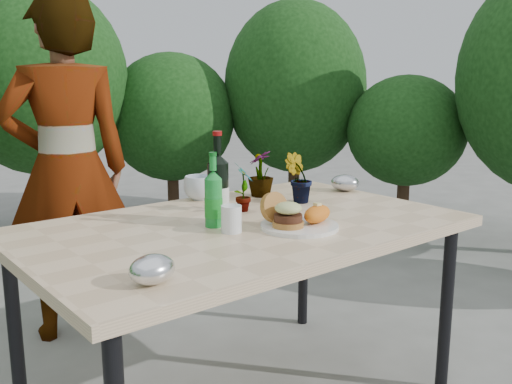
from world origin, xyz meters
TOP-DOWN VIEW (x-y plane):
  - patio_table at (0.00, 0.00)m, footprint 1.60×1.00m
  - shrub_hedge at (0.09, 1.56)m, footprint 6.91×5.05m
  - dinner_plate at (0.11, -0.19)m, footprint 0.28×0.28m
  - burger_stack at (0.06, -0.17)m, footprint 0.11×0.16m
  - sweet_potato at (0.18, -0.21)m, footprint 0.17×0.12m
  - grilled_veg at (0.13, -0.09)m, footprint 0.08×0.05m
  - wine_bottle at (-0.06, 0.07)m, footprint 0.08×0.08m
  - sparkling_water at (-0.11, 0.03)m, footprint 0.07×0.07m
  - plastic_cup at (-0.11, -0.08)m, footprint 0.07×0.07m
  - seedling_left at (0.11, 0.14)m, footprint 0.12×0.13m
  - seedling_mid at (0.40, 0.12)m, footprint 0.15×0.15m
  - seedling_right at (0.36, 0.33)m, footprint 0.15×0.15m
  - blue_bowl at (0.10, 0.44)m, footprint 0.15×0.15m
  - foil_packet_left at (-0.57, -0.35)m, footprint 0.15×0.14m
  - foil_packet_right at (0.74, 0.17)m, footprint 0.17×0.17m
  - person at (-0.25, 1.07)m, footprint 0.68×0.52m

SIDE VIEW (x-z plane):
  - patio_table at x=0.00m, z-range 0.32..1.07m
  - dinner_plate at x=0.11m, z-range 0.75..0.76m
  - grilled_veg at x=0.13m, z-range 0.76..0.79m
  - foil_packet_left at x=-0.57m, z-range 0.75..0.83m
  - foil_packet_right at x=0.74m, z-range 0.75..0.83m
  - sweet_potato at x=0.18m, z-range 0.77..0.83m
  - plastic_cup at x=-0.11m, z-range 0.75..0.84m
  - blue_bowl at x=0.10m, z-range 0.75..0.86m
  - burger_stack at x=0.06m, z-range 0.75..0.87m
  - person at x=-0.25m, z-range 0.00..1.67m
  - sparkling_water at x=-0.11m, z-range 0.71..0.98m
  - seedling_left at x=0.11m, z-range 0.75..0.95m
  - seedling_right at x=0.36m, z-range 0.75..0.96m
  - seedling_mid at x=0.40m, z-range 0.75..0.96m
  - wine_bottle at x=-0.06m, z-range 0.71..1.04m
  - shrub_hedge at x=0.09m, z-range 0.08..2.16m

